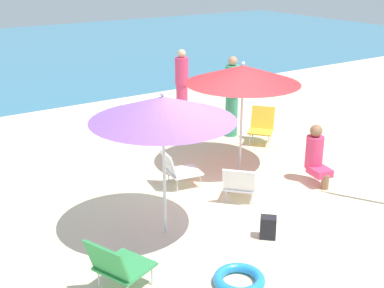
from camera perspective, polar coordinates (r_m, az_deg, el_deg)
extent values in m
plane|color=beige|center=(7.61, 3.82, -6.66)|extent=(40.00, 40.00, 0.00)
cylinder|color=silver|center=(6.45, -3.15, -2.68)|extent=(0.04, 0.04, 1.86)
cone|color=#8E56C6|center=(6.19, -3.29, 4.00)|extent=(1.83, 1.83, 0.30)
sphere|color=silver|center=(6.14, -3.32, 5.62)|extent=(0.06, 0.06, 0.06)
cylinder|color=silver|center=(8.64, 5.57, 2.98)|extent=(0.04, 0.04, 1.78)
cone|color=red|center=(8.45, 5.74, 7.79)|extent=(1.92, 1.92, 0.30)
sphere|color=silver|center=(8.41, 5.78, 8.99)|extent=(0.06, 0.06, 0.06)
cube|color=white|center=(8.08, -0.88, -3.14)|extent=(0.56, 0.54, 0.03)
cube|color=white|center=(7.92, -2.62, -2.16)|extent=(0.22, 0.48, 0.37)
cylinder|color=silver|center=(8.36, -0.13, -3.25)|extent=(0.02, 0.02, 0.22)
cylinder|color=silver|center=(8.05, 0.92, -4.21)|extent=(0.02, 0.02, 0.22)
cylinder|color=silver|center=(8.22, -2.64, -3.68)|extent=(0.02, 0.02, 0.22)
cylinder|color=silver|center=(7.91, -1.67, -4.67)|extent=(0.02, 0.02, 0.22)
cube|color=#33934C|center=(5.74, -7.54, -13.45)|extent=(0.66, 0.67, 0.03)
cube|color=#33934C|center=(5.47, -9.55, -12.84)|extent=(0.34, 0.55, 0.40)
cylinder|color=silver|center=(6.07, -7.70, -13.05)|extent=(0.02, 0.02, 0.25)
cylinder|color=silver|center=(5.83, -4.52, -14.44)|extent=(0.02, 0.02, 0.25)
cylinder|color=silver|center=(5.83, -10.43, -14.73)|extent=(0.02, 0.02, 0.25)
cube|color=gold|center=(9.97, 7.70, 1.40)|extent=(0.61, 0.62, 0.03)
cube|color=gold|center=(10.12, 7.95, 2.98)|extent=(0.42, 0.45, 0.43)
cylinder|color=silver|center=(9.84, 8.56, 0.27)|extent=(0.02, 0.02, 0.24)
cylinder|color=silver|center=(9.89, 6.49, 0.46)|extent=(0.02, 0.02, 0.24)
cylinder|color=silver|center=(10.15, 8.81, 0.89)|extent=(0.02, 0.02, 0.24)
cylinder|color=silver|center=(10.20, 6.80, 1.07)|extent=(0.02, 0.02, 0.24)
cube|color=white|center=(7.70, 5.47, -4.76)|extent=(0.62, 0.62, 0.03)
cube|color=white|center=(7.43, 5.27, -4.12)|extent=(0.43, 0.45, 0.37)
cylinder|color=silver|center=(7.91, 4.26, -4.86)|extent=(0.02, 0.02, 0.18)
cylinder|color=silver|center=(7.87, 7.00, -5.11)|extent=(0.02, 0.02, 0.18)
cylinder|color=silver|center=(7.63, 3.85, -5.85)|extent=(0.02, 0.02, 0.18)
cylinder|color=silver|center=(7.58, 6.69, -6.12)|extent=(0.02, 0.02, 0.18)
cylinder|color=#389970|center=(10.35, 4.44, 3.21)|extent=(0.25, 0.25, 0.85)
cylinder|color=#389970|center=(10.16, 4.55, 7.12)|extent=(0.30, 0.30, 0.60)
sphere|color=tan|center=(10.08, 4.61, 9.28)|extent=(0.18, 0.18, 0.18)
cube|color=#DB3866|center=(8.35, 14.12, -2.98)|extent=(0.35, 0.41, 0.12)
cylinder|color=#896042|center=(8.28, 14.70, -4.13)|extent=(0.12, 0.12, 0.24)
cylinder|color=#DB3866|center=(8.38, 13.56, -0.89)|extent=(0.28, 0.28, 0.53)
sphere|color=#896042|center=(8.26, 13.76, 1.45)|extent=(0.20, 0.20, 0.20)
cylinder|color=#DB3866|center=(11.40, -1.13, 4.76)|extent=(0.25, 0.25, 0.81)
cylinder|color=#DB3866|center=(11.24, -1.16, 8.19)|extent=(0.30, 0.30, 0.59)
sphere|color=#DBAD84|center=(11.17, -1.17, 10.13)|extent=(0.18, 0.18, 0.18)
torus|color=#238CD8|center=(5.89, 5.31, -14.90)|extent=(0.58, 0.58, 0.11)
cube|color=black|center=(6.74, 8.53, -9.23)|extent=(0.26, 0.26, 0.30)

